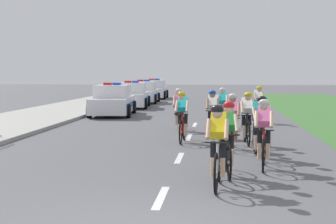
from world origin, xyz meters
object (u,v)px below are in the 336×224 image
cyclist_ninth (212,113)px  cyclist_fifth (233,120)px  cyclist_fourth (260,126)px  cyclist_sixth (182,116)px  cyclist_tenth (223,107)px  police_car_nearest (113,101)px  police_car_third (144,93)px  cyclist_eighth (179,109)px  police_car_furthest (154,90)px  cyclist_lead (218,145)px  cyclist_third (264,133)px  cyclist_eleventh (258,104)px  cyclist_second (227,137)px  cyclist_seventh (247,117)px  police_car_second (132,96)px

cyclist_ninth → cyclist_fifth: bearing=-76.7°
cyclist_fourth → cyclist_sixth: same height
cyclist_fifth → cyclist_tenth: (-0.24, 5.15, 0.00)m
police_car_nearest → police_car_third: 10.38m
cyclist_eighth → police_car_furthest: (-3.70, 22.39, -0.11)m
cyclist_lead → cyclist_third: 2.24m
cyclist_lead → cyclist_third: size_ratio=1.00×
cyclist_third → cyclist_sixth: (-2.05, 4.02, 0.00)m
cyclist_fifth → cyclist_tenth: size_ratio=1.00×
cyclist_fifth → cyclist_eleventh: 7.60m
cyclist_third → cyclist_tenth: size_ratio=1.00×
cyclist_lead → cyclist_eleventh: 12.45m
cyclist_eighth → police_car_nearest: bearing=121.0°
cyclist_lead → cyclist_sixth: size_ratio=1.00×
cyclist_second → cyclist_seventh: (0.64, 4.64, 0.00)m
cyclist_eleventh → police_car_second: police_car_second is taller
cyclist_third → cyclist_tenth: bearing=95.9°
cyclist_sixth → police_car_furthest: (-4.05, 25.46, -0.11)m
cyclist_third → cyclist_eleventh: same height
police_car_third → police_car_furthest: size_ratio=1.00×
cyclist_fourth → police_car_nearest: bearing=117.5°
cyclist_lead → cyclist_ninth: size_ratio=1.00×
police_car_second → cyclist_eighth: bearing=-72.4°
cyclist_ninth → police_car_third: 18.95m
cyclist_tenth → police_car_second: bearing=116.1°
cyclist_tenth → police_car_third: 16.51m
cyclist_fourth → police_car_furthest: size_ratio=0.39×
cyclist_seventh → police_car_third: (-5.95, 19.87, -0.11)m
cyclist_second → police_car_third: bearing=102.2°
cyclist_second → cyclist_third: same height
cyclist_eighth → police_car_furthest: size_ratio=0.39×
police_car_second → cyclist_second: bearing=-74.9°
police_car_second → police_car_third: bearing=90.0°
cyclist_fifth → police_car_third: size_ratio=0.39×
cyclist_fifth → cyclist_eleventh: same height
cyclist_third → cyclist_eleventh: bearing=86.4°
cyclist_lead → cyclist_seventh: 5.82m
cyclist_lead → cyclist_eleventh: size_ratio=1.00×
cyclist_fourth → police_car_third: bearing=105.5°
cyclist_fifth → cyclist_eighth: same height
cyclist_ninth → cyclist_eleventh: 5.34m
cyclist_eighth → cyclist_eleventh: (3.06, 3.25, 0.00)m
cyclist_second → cyclist_sixth: same height
cyclist_sixth → cyclist_tenth: same height
cyclist_tenth → cyclist_eighth: bearing=-150.3°
cyclist_lead → cyclist_eleventh: (1.65, 12.34, 0.00)m
police_car_nearest → police_car_furthest: size_ratio=1.02×
cyclist_fourth → cyclist_seventh: same height
police_car_second → cyclist_lead: bearing=-76.2°
cyclist_seventh → cyclist_tenth: (-0.67, 4.23, 0.00)m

